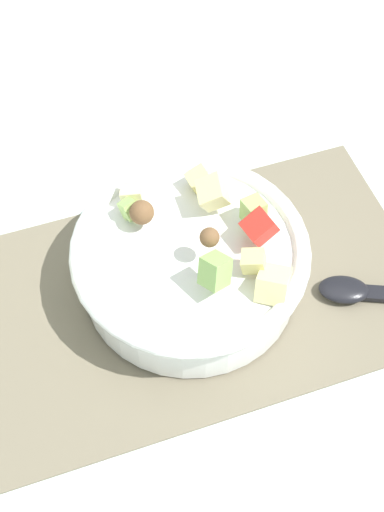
{
  "coord_description": "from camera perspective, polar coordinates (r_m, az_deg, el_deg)",
  "views": [
    {
      "loc": [
        0.14,
        0.4,
        0.7
      ],
      "look_at": [
        -0.0,
        -0.01,
        0.06
      ],
      "focal_mm": 50.65,
      "sensor_mm": 36.0,
      "label": 1
    }
  ],
  "objects": [
    {
      "name": "placemat",
      "position": [
        0.81,
        0.17,
        -2.97
      ],
      "size": [
        0.52,
        0.3,
        0.01
      ],
      "primitive_type": "cube",
      "color": "#756B56",
      "rests_on": "ground_plane"
    },
    {
      "name": "salad_bowl",
      "position": [
        0.78,
        0.06,
        -0.39
      ],
      "size": [
        0.26,
        0.26,
        0.12
      ],
      "color": "white",
      "rests_on": "placemat"
    },
    {
      "name": "ground_plane",
      "position": [
        0.82,
        0.17,
        -3.08
      ],
      "size": [
        2.4,
        2.4,
        0.0
      ],
      "primitive_type": "plane",
      "color": "silver"
    }
  ]
}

